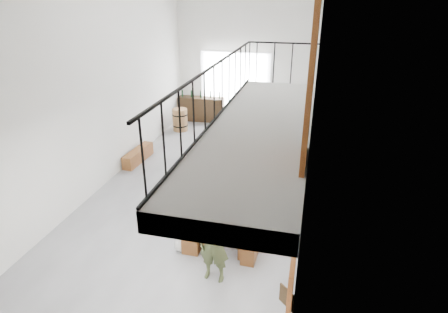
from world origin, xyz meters
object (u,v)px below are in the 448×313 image
(oak_barrel, at_px, (180,120))
(bicycle_near, at_px, (254,117))
(bench_inner, at_px, (205,217))
(side_bench, at_px, (138,155))
(serving_counter, at_px, (201,109))
(host_standing, at_px, (215,244))
(tasting_table, at_px, (231,204))

(oak_barrel, distance_m, bicycle_near, 2.90)
(bench_inner, relative_size, side_bench, 1.49)
(serving_counter, height_order, bicycle_near, serving_counter)
(oak_barrel, relative_size, host_standing, 0.55)
(serving_counter, distance_m, bicycle_near, 2.33)
(tasting_table, xyz_separation_m, bicycle_near, (-0.65, 7.01, -0.25))
(oak_barrel, height_order, host_standing, host_standing)
(bench_inner, xyz_separation_m, host_standing, (0.66, -1.58, 0.54))
(side_bench, bearing_deg, bench_inner, -43.69)
(tasting_table, height_order, side_bench, tasting_table)
(oak_barrel, xyz_separation_m, serving_counter, (0.45, 1.36, 0.06))
(serving_counter, bearing_deg, tasting_table, -71.41)
(tasting_table, bearing_deg, bench_inner, 175.27)
(serving_counter, distance_m, host_standing, 9.46)
(host_standing, xyz_separation_m, bicycle_near, (-0.70, 8.56, -0.33))
(tasting_table, height_order, host_standing, host_standing)
(bicycle_near, bearing_deg, oak_barrel, 124.89)
(host_standing, bearing_deg, oak_barrel, 118.71)
(side_bench, height_order, oak_barrel, oak_barrel)
(host_standing, height_order, bicycle_near, host_standing)
(tasting_table, distance_m, side_bench, 4.77)
(serving_counter, relative_size, bicycle_near, 1.08)
(bench_inner, height_order, serving_counter, serving_counter)
(serving_counter, bearing_deg, side_bench, -102.69)
(bench_inner, relative_size, oak_barrel, 2.52)
(bench_inner, xyz_separation_m, bicycle_near, (-0.04, 6.98, 0.21))
(bench_inner, height_order, bicycle_near, bicycle_near)
(side_bench, bearing_deg, bicycle_near, 52.93)
(bench_inner, relative_size, bicycle_near, 1.25)
(bicycle_near, bearing_deg, side_bench, 158.59)
(serving_counter, bearing_deg, bench_inner, -75.53)
(side_bench, height_order, serving_counter, serving_counter)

